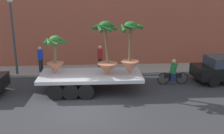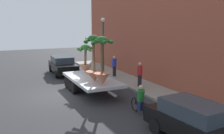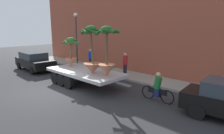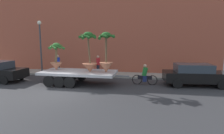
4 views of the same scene
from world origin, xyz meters
The scene contains 11 objects.
ground_plane centered at (0.00, 0.00, 0.00)m, with size 60.00×60.00×0.00m, color #2D2D30.
sidewalk centered at (0.00, 6.10, 0.07)m, with size 24.00×2.20×0.15m, color gray.
building_facade centered at (0.00, 7.80, 4.17)m, with size 24.00×1.20×8.34m, color #9E4C38.
flatbed_trailer centered at (0.15, 2.33, 0.76)m, with size 6.49×2.54×0.98m.
potted_palm_rear centered at (-1.48, 2.62, 1.92)m, with size 1.23×1.18×2.06m.
potted_palm_middle centered at (2.51, 2.18, 2.17)m, with size 1.29×1.40×2.82m.
potted_palm_front centered at (1.26, 2.20, 2.14)m, with size 1.37×1.37×2.84m.
cyclist centered at (5.19, 3.12, 0.67)m, with size 1.84×0.34×1.54m.
pedestrian_near_gate centered at (-2.91, 5.65, 1.04)m, with size 0.36×0.36×1.71m.
pedestrian_far_left centered at (0.99, 5.69, 1.04)m, with size 0.36×0.36×1.71m.
street_lamp centered at (-4.37, 5.30, 3.23)m, with size 0.36×0.36×4.83m.
Camera 1 is at (0.63, -11.15, 5.22)m, focal length 41.89 mm.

